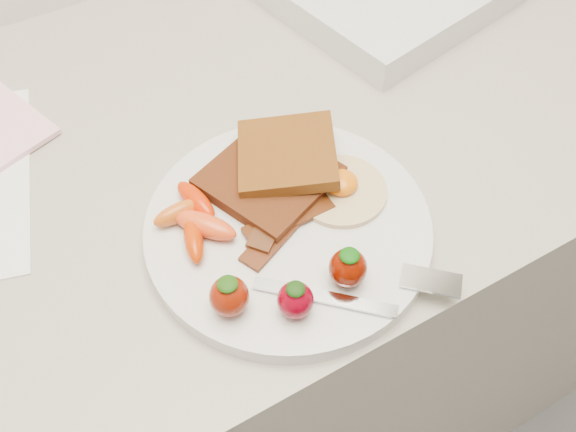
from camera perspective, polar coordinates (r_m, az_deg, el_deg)
counter at (r=1.07m, az=-4.42°, el=-9.74°), size 2.00×0.60×0.90m
plate at (r=0.61m, az=0.00°, el=-1.09°), size 0.27×0.27×0.02m
toast_lower at (r=0.63m, az=-1.71°, el=3.40°), size 0.14×0.14×0.01m
toast_upper at (r=0.63m, az=-0.08°, el=5.51°), size 0.13×0.13×0.02m
fried_egg at (r=0.62m, az=4.73°, el=2.47°), size 0.11×0.11×0.02m
bacon_strips at (r=0.59m, az=-0.63°, el=-0.49°), size 0.11×0.08×0.01m
baby_carrots at (r=0.60m, az=-8.30°, el=-0.28°), size 0.07×0.10×0.02m
strawberries at (r=0.54m, az=0.23°, el=-6.29°), size 0.13×0.06×0.04m
fork at (r=0.56m, az=7.61°, el=-6.49°), size 0.17×0.11×0.00m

